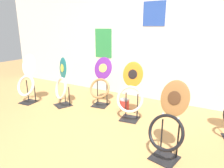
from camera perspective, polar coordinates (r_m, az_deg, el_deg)
The scene contains 8 objects.
ground_plane at distance 2.48m, azimuth -7.31°, elevation -19.35°, with size 14.00×14.00×0.00m, color #B7844C.
wall_back at distance 4.01m, azimuth 12.06°, elevation 13.77°, with size 8.00×0.07×2.60m.
toilet_seat_display_woodgrain at distance 2.29m, azimuth 15.86°, elevation -10.80°, with size 0.44×0.41×0.88m.
toilet_seat_display_purple_note at distance 3.70m, azimuth -3.24°, elevation -0.04°, with size 0.43×0.44×0.89m.
toilet_seat_display_white_plain at distance 4.17m, azimuth -23.13°, elevation 0.83°, with size 0.43×0.34×0.93m.
toilet_seat_display_orange_sun at distance 3.13m, azimuth 5.34°, elevation -2.87°, with size 0.46×0.35×0.91m.
toilet_seat_display_teal_sax at distance 3.79m, azimuth -14.21°, elevation -0.16°, with size 0.45×0.37×0.91m.
paint_can at distance 3.63m, azimuth 3.55°, elevation -5.61°, with size 0.18×0.18×0.18m.
Camera 1 is at (1.26, -1.59, 1.43)m, focal length 32.00 mm.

